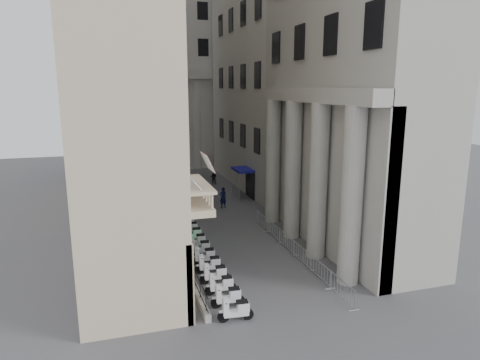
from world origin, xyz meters
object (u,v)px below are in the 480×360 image
object	(u,v)px
street_lamp	(166,166)
pedestrian_b	(214,177)
scooter_0	(236,321)
info_kiosk	(178,234)
security_tent	(172,181)
pedestrian_a	(223,198)

from	to	relation	value
street_lamp	pedestrian_b	world-z (taller)	street_lamp
scooter_0	street_lamp	world-z (taller)	street_lamp
street_lamp	info_kiosk	xyz separation A→B (m)	(-0.26, -7.40, -3.47)
security_tent	street_lamp	distance (m)	3.13
info_kiosk	street_lamp	bearing A→B (deg)	78.35
pedestrian_b	street_lamp	bearing A→B (deg)	80.59
scooter_0	pedestrian_b	bearing A→B (deg)	-6.81
pedestrian_b	scooter_0	bearing A→B (deg)	99.38
scooter_0	info_kiosk	xyz separation A→B (m)	(-1.20, 10.10, 1.04)
street_lamp	pedestrian_a	xyz separation A→B (m)	(5.25, 1.66, -3.54)
scooter_0	street_lamp	distance (m)	18.10
info_kiosk	pedestrian_b	world-z (taller)	info_kiosk
street_lamp	pedestrian_b	size ratio (longest dim) A/B	4.73
pedestrian_b	security_tent	bearing A→B (deg)	77.80
security_tent	street_lamp	xyz separation A→B (m)	(-0.76, -2.39, 1.86)
street_lamp	pedestrian_b	distance (m)	13.95
security_tent	pedestrian_b	bearing A→B (deg)	57.17
scooter_0	street_lamp	bearing A→B (deg)	7.49
security_tent	pedestrian_a	bearing A→B (deg)	-9.26
security_tent	pedestrian_b	distance (m)	11.16
pedestrian_a	pedestrian_b	size ratio (longest dim) A/B	1.22
pedestrian_b	pedestrian_a	bearing A→B (deg)	102.21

